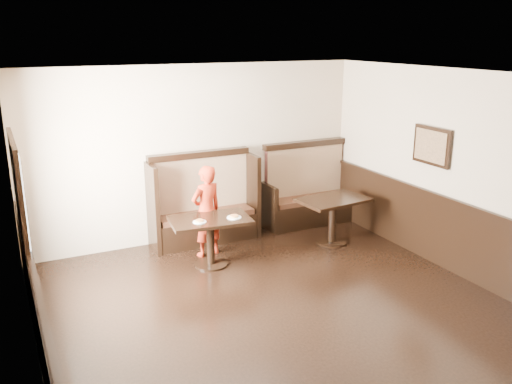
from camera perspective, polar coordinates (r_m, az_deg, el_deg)
ground at (r=6.25m, az=5.73°, el=-14.94°), size 7.00×7.00×0.00m
room_shell at (r=6.02m, az=2.03°, el=-8.94°), size 7.00×7.00×7.00m
booth_main at (r=8.75m, az=-5.56°, el=-1.80°), size 1.75×0.72×1.45m
booth_neighbor at (r=9.58m, az=5.42°, el=-0.47°), size 1.65×0.72×1.45m
table_main at (r=7.78m, az=-4.84°, el=-3.95°), size 1.20×0.83×0.72m
table_neighbor at (r=8.67m, az=8.08°, el=-1.87°), size 1.13×0.80×0.74m
child at (r=8.10m, az=-5.23°, el=-2.01°), size 0.58×0.45×1.39m
pizza_plate_left at (r=7.58m, az=-5.96°, el=-3.08°), size 0.19×0.19×0.03m
pizza_plate_right at (r=7.72m, az=-2.32°, el=-2.62°), size 0.21×0.21×0.04m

